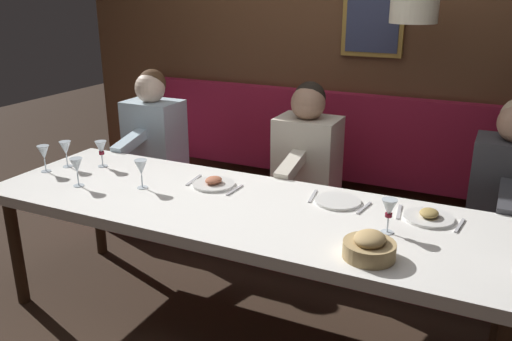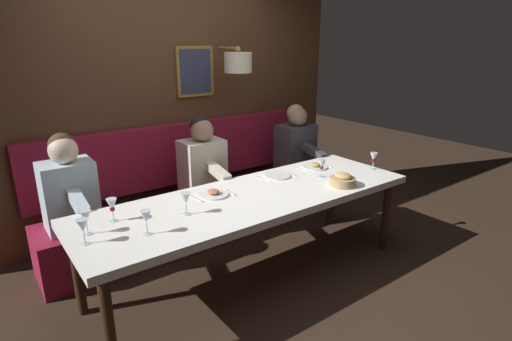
# 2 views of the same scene
# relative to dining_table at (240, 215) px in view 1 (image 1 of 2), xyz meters

# --- Properties ---
(ground_plane) EXTENTS (12.00, 12.00, 0.00)m
(ground_plane) POSITION_rel_dining_table_xyz_m (0.00, 0.00, -0.68)
(ground_plane) COLOR #332319
(dining_table) EXTENTS (0.90, 2.80, 0.74)m
(dining_table) POSITION_rel_dining_table_xyz_m (0.00, 0.00, 0.00)
(dining_table) COLOR white
(dining_table) RESTS_ON ground_plane
(banquette_bench) EXTENTS (0.52, 3.00, 0.45)m
(banquette_bench) POSITION_rel_dining_table_xyz_m (0.89, 0.00, -0.45)
(banquette_bench) COLOR maroon
(banquette_bench) RESTS_ON ground_plane
(back_wall_panel) EXTENTS (0.59, 4.20, 2.90)m
(back_wall_panel) POSITION_rel_dining_table_xyz_m (1.46, -0.01, 0.68)
(back_wall_panel) COLOR #51331E
(back_wall_panel) RESTS_ON ground_plane
(diner_nearest) EXTENTS (0.60, 0.40, 0.79)m
(diner_nearest) POSITION_rel_dining_table_xyz_m (0.88, -1.25, 0.14)
(diner_nearest) COLOR #3D3D42
(diner_nearest) RESTS_ON banquette_bench
(diner_near) EXTENTS (0.60, 0.40, 0.79)m
(diner_near) POSITION_rel_dining_table_xyz_m (0.88, -0.04, 0.14)
(diner_near) COLOR beige
(diner_near) RESTS_ON banquette_bench
(diner_middle) EXTENTS (0.60, 0.40, 0.79)m
(diner_middle) POSITION_rel_dining_table_xyz_m (0.88, 1.17, 0.14)
(diner_middle) COLOR silver
(diner_middle) RESTS_ON banquette_bench
(place_setting_0) EXTENTS (0.24, 0.33, 0.05)m
(place_setting_0) POSITION_rel_dining_table_xyz_m (0.23, -0.91, 0.07)
(place_setting_0) COLOR white
(place_setting_0) RESTS_ON dining_table
(place_setting_1) EXTENTS (0.24, 0.32, 0.05)m
(place_setting_1) POSITION_rel_dining_table_xyz_m (0.18, 0.26, 0.07)
(place_setting_1) COLOR white
(place_setting_1) RESTS_ON dining_table
(place_setting_2) EXTENTS (0.24, 0.33, 0.01)m
(place_setting_2) POSITION_rel_dining_table_xyz_m (0.24, -0.45, 0.07)
(place_setting_2) COLOR white
(place_setting_2) RESTS_ON dining_table
(wine_glass_0) EXTENTS (0.07, 0.07, 0.16)m
(wine_glass_0) POSITION_rel_dining_table_xyz_m (0.07, 1.25, 0.18)
(wine_glass_0) COLOR silver
(wine_glass_0) RESTS_ON dining_table
(wine_glass_2) EXTENTS (0.07, 0.07, 0.16)m
(wine_glass_2) POSITION_rel_dining_table_xyz_m (0.17, 1.05, 0.18)
(wine_glass_2) COLOR silver
(wine_glass_2) RESTS_ON dining_table
(wine_glass_3) EXTENTS (0.07, 0.07, 0.16)m
(wine_glass_3) POSITION_rel_dining_table_xyz_m (-0.02, 0.60, 0.18)
(wine_glass_3) COLOR silver
(wine_glass_3) RESTS_ON dining_table
(wine_glass_4) EXTENTS (0.07, 0.07, 0.16)m
(wine_glass_4) POSITION_rel_dining_table_xyz_m (-0.15, 0.95, 0.18)
(wine_glass_4) COLOR silver
(wine_glass_4) RESTS_ON dining_table
(wine_glass_5) EXTENTS (0.07, 0.07, 0.16)m
(wine_glass_5) POSITION_rel_dining_table_xyz_m (-0.01, -0.76, 0.18)
(wine_glass_5) COLOR silver
(wine_glass_5) RESTS_ON dining_table
(wine_glass_6) EXTENTS (0.07, 0.07, 0.16)m
(wine_glass_6) POSITION_rel_dining_table_xyz_m (-0.05, 1.30, 0.18)
(wine_glass_6) COLOR silver
(wine_glass_6) RESTS_ON dining_table
(bread_bowl) EXTENTS (0.22, 0.22, 0.12)m
(bread_bowl) POSITION_rel_dining_table_xyz_m (-0.27, -0.74, 0.11)
(bread_bowl) COLOR tan
(bread_bowl) RESTS_ON dining_table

